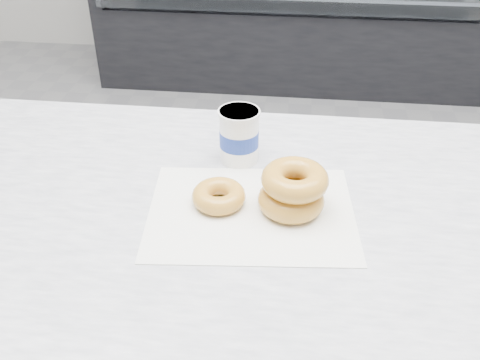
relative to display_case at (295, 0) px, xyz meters
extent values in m
plane|color=gray|center=(0.00, -2.12, -0.49)|extent=(5.00, 5.00, 0.00)
cube|color=silver|center=(0.00, -2.72, 0.39)|extent=(3.06, 0.76, 0.04)
cube|color=black|center=(0.00, -0.02, -0.24)|extent=(2.40, 0.70, 0.50)
cube|color=white|center=(-0.02, -2.70, 0.41)|extent=(0.36, 0.29, 0.00)
torus|color=gold|center=(-0.07, -2.69, 0.43)|extent=(0.11, 0.11, 0.03)
torus|color=gold|center=(0.05, -2.69, 0.43)|extent=(0.11, 0.11, 0.04)
torus|color=gold|center=(0.05, -2.69, 0.47)|extent=(0.11, 0.11, 0.04)
cylinder|color=white|center=(-0.06, -2.54, 0.46)|extent=(0.09, 0.09, 0.10)
cylinder|color=white|center=(-0.06, -2.54, 0.51)|extent=(0.08, 0.08, 0.01)
cylinder|color=navy|center=(-0.06, -2.54, 0.46)|extent=(0.09, 0.09, 0.03)
camera|label=1|loc=(0.04, -3.40, 0.95)|focal=40.00mm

